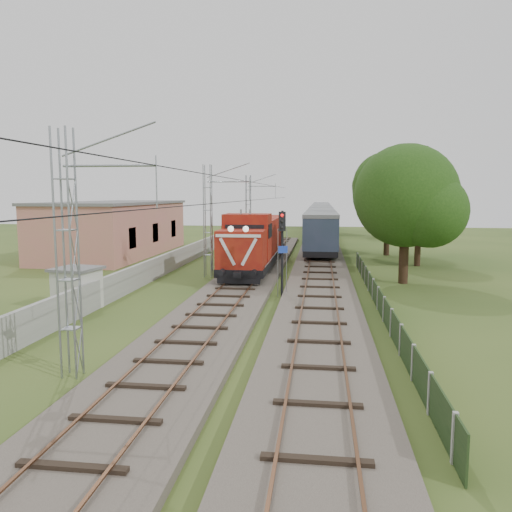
# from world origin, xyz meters

# --- Properties ---
(ground) EXTENTS (140.00, 140.00, 0.00)m
(ground) POSITION_xyz_m (0.00, 0.00, 0.00)
(ground) COLOR #31481B
(ground) RESTS_ON ground
(track_main) EXTENTS (4.20, 70.00, 0.45)m
(track_main) POSITION_xyz_m (0.00, 7.00, 0.18)
(track_main) COLOR #6B6054
(track_main) RESTS_ON ground
(track_side) EXTENTS (4.20, 80.00, 0.45)m
(track_side) POSITION_xyz_m (5.00, 20.00, 0.18)
(track_side) COLOR #6B6054
(track_side) RESTS_ON ground
(catenary) EXTENTS (3.31, 70.00, 8.00)m
(catenary) POSITION_xyz_m (-2.95, 12.00, 4.05)
(catenary) COLOR gray
(catenary) RESTS_ON ground
(boundary_wall) EXTENTS (0.25, 40.00, 1.50)m
(boundary_wall) POSITION_xyz_m (-6.50, 12.00, 0.75)
(boundary_wall) COLOR #9E9E99
(boundary_wall) RESTS_ON ground
(station_building) EXTENTS (8.40, 20.40, 5.22)m
(station_building) POSITION_xyz_m (-15.00, 24.00, 2.63)
(station_building) COLOR tan
(station_building) RESTS_ON ground
(fence) EXTENTS (0.12, 32.00, 1.20)m
(fence) POSITION_xyz_m (8.00, 3.00, 0.60)
(fence) COLOR black
(fence) RESTS_ON ground
(locomotive) EXTENTS (3.11, 17.76, 4.51)m
(locomotive) POSITION_xyz_m (0.00, 15.80, 2.31)
(locomotive) COLOR black
(locomotive) RESTS_ON ground
(coach_rake) EXTENTS (3.09, 68.99, 3.58)m
(coach_rake) POSITION_xyz_m (5.00, 53.27, 2.56)
(coach_rake) COLOR black
(coach_rake) RESTS_ON ground
(signal_post) EXTENTS (0.53, 0.43, 5.00)m
(signal_post) POSITION_xyz_m (2.84, 5.36, 3.43)
(signal_post) COLOR black
(signal_post) RESTS_ON ground
(relay_hut) EXTENTS (2.47, 2.47, 2.20)m
(relay_hut) POSITION_xyz_m (-7.40, 1.00, 1.11)
(relay_hut) COLOR beige
(relay_hut) RESTS_ON ground
(tree_a) EXTENTS (7.11, 6.78, 9.22)m
(tree_a) POSITION_xyz_m (10.61, 11.07, 5.75)
(tree_a) COLOR #3D2518
(tree_a) RESTS_ON ground
(tree_b) EXTENTS (6.06, 5.78, 7.86)m
(tree_b) POSITION_xyz_m (13.07, 19.59, 4.90)
(tree_b) COLOR #3D2518
(tree_b) RESTS_ON ground
(tree_c) EXTENTS (7.09, 6.75, 9.19)m
(tree_c) POSITION_xyz_m (11.49, 26.85, 5.74)
(tree_c) COLOR #3D2518
(tree_c) RESTS_ON ground
(tree_d) EXTENTS (7.75, 7.38, 10.04)m
(tree_d) POSITION_xyz_m (13.10, 48.96, 6.27)
(tree_d) COLOR #3D2518
(tree_d) RESTS_ON ground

